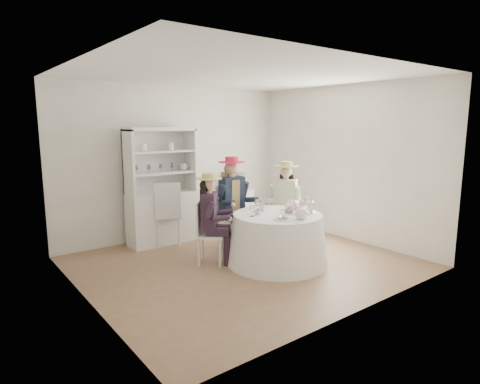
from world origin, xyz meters
TOP-DOWN VIEW (x-y plane):
  - ground at (0.00, 0.00)m, footprint 4.50×4.50m
  - ceiling at (0.00, 0.00)m, footprint 4.50×4.50m
  - wall_back at (0.00, 2.00)m, footprint 4.50×0.00m
  - wall_front at (0.00, -2.00)m, footprint 4.50×0.00m
  - wall_left at (-2.25, 0.00)m, footprint 0.00×4.50m
  - wall_right at (2.25, 0.00)m, footprint 0.00×4.50m
  - tea_table at (0.38, -0.30)m, footprint 1.49×1.49m
  - hutch at (-0.49, 1.67)m, footprint 1.26×0.66m
  - side_table at (1.16, 1.71)m, footprint 0.62×0.62m
  - hatbox at (1.16, 1.71)m, footprint 0.34×0.34m
  - guest_left at (-0.40, 0.27)m, footprint 0.57×0.56m
  - guest_mid at (0.29, 0.67)m, footprint 0.55×0.57m
  - guest_right at (1.13, 0.32)m, footprint 0.61×0.56m
  - spare_chair at (-0.49, 1.47)m, footprint 0.57×0.57m
  - teacup_a at (0.12, -0.16)m, footprint 0.09×0.09m
  - teacup_b at (0.32, -0.03)m, footprint 0.07×0.07m
  - teacup_c at (0.67, -0.22)m, footprint 0.08×0.08m
  - flower_bowl at (0.60, -0.32)m, footprint 0.24×0.24m
  - flower_arrangement at (0.59, -0.39)m, footprint 0.18×0.18m
  - table_teapot at (0.43, -0.73)m, footprint 0.24×0.17m
  - sandwich_plate at (0.20, -0.60)m, footprint 0.26×0.26m
  - cupcake_stand at (0.80, -0.50)m, footprint 0.24×0.24m
  - stemware_set at (0.38, -0.30)m, footprint 0.85×0.82m

SIDE VIEW (x-z plane):
  - ground at x=0.00m, z-range 0.00..0.00m
  - tea_table at x=0.38m, z-range 0.00..0.74m
  - side_table at x=1.16m, z-range 0.00..0.76m
  - spare_chair at x=-0.49m, z-range 0.04..1.12m
  - hutch at x=-0.49m, z-range -0.29..1.69m
  - sandwich_plate at x=0.20m, z-range 0.73..0.78m
  - guest_left at x=-0.40m, z-range 0.09..1.43m
  - flower_bowl at x=0.60m, z-range 0.74..0.79m
  - teacup_b at x=0.32m, z-range 0.74..0.80m
  - teacup_a at x=0.12m, z-range 0.74..0.80m
  - teacup_c at x=0.67m, z-range 0.74..0.80m
  - guest_right at x=1.13m, z-range 0.09..1.50m
  - stemware_set at x=0.38m, z-range 0.74..0.89m
  - table_teapot at x=0.43m, z-range 0.73..0.91m
  - cupcake_stand at x=0.80m, z-range 0.71..0.94m
  - flower_arrangement at x=0.59m, z-range 0.79..0.86m
  - guest_mid at x=0.29m, z-range 0.10..1.61m
  - hatbox at x=1.16m, z-range 0.76..1.08m
  - wall_back at x=0.00m, z-range -0.90..3.60m
  - wall_front at x=0.00m, z-range -0.90..3.60m
  - wall_left at x=-2.25m, z-range -0.90..3.60m
  - wall_right at x=2.25m, z-range -0.90..3.60m
  - ceiling at x=0.00m, z-range 2.70..2.70m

